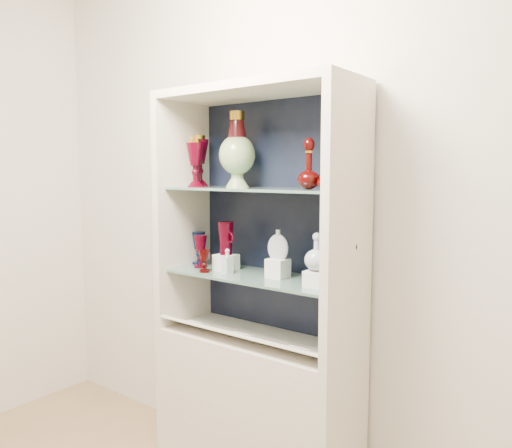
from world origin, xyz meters
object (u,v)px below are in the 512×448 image
Objects in this scene: ruby_decanter_a at (309,160)px; lidded_bowl at (326,179)px; flat_flask at (278,244)px; ruby_decanter_b at (344,168)px; ruby_goblet_small at (205,261)px; ruby_pitcher at (226,238)px; enamel_urn at (237,150)px; pedestal_lamp_right at (195,163)px; cameo_medallion at (345,247)px; ruby_goblet_tall at (201,251)px; cobalt_goblet at (199,248)px; pedestal_lamp_left at (199,161)px; clear_round_decanter at (317,253)px; clear_square_bottle at (227,261)px.

ruby_decanter_a is 2.82× the size of lidded_bowl.
flat_flask is (-0.18, 0.03, -0.38)m from ruby_decanter_a.
ruby_decanter_b is at bearing 21.84° from ruby_decanter_a.
flat_flask reaches higher than ruby_goblet_small.
ruby_goblet_small is 0.67× the size of ruby_pitcher.
ruby_decanter_a is 0.63m from ruby_pitcher.
enamel_urn is 0.57m from ruby_goblet_small.
flat_flask is at bearing 4.50° from pedestal_lamp_right.
ruby_pitcher is 1.14× the size of cameo_medallion.
cobalt_goblet is at bearing 139.05° from ruby_goblet_tall.
pedestal_lamp_left is at bearing 133.96° from ruby_goblet_tall.
pedestal_lamp_left is at bearing 172.66° from clear_round_decanter.
lidded_bowl is (-0.05, -0.07, -0.05)m from ruby_decanter_b.
enamel_urn is 0.52m from flat_flask.
ruby_goblet_tall is (0.02, 0.01, -0.46)m from pedestal_lamp_right.
clear_square_bottle is at bearing -28.31° from ruby_pitcher.
pedestal_lamp_left reaches higher than ruby_decanter_b.
ruby_pitcher is (-0.05, -0.04, -0.44)m from enamel_urn.
pedestal_lamp_left is 1.11× the size of pedestal_lamp_right.
enamel_urn is 0.46m from ruby_decanter_a.
pedestal_lamp_right is at bearing -159.05° from ruby_goblet_tall.
ruby_decanter_a is at bearing -5.38° from cobalt_goblet.
flat_flask is (0.36, 0.11, 0.11)m from ruby_goblet_small.
pedestal_lamp_left reaches higher than cameo_medallion.
clear_square_bottle is (0.06, -0.06, -0.10)m from ruby_pitcher.
flat_flask is (0.49, 0.04, -0.38)m from pedestal_lamp_right.
ruby_decanter_a is 1.70× the size of cameo_medallion.
ruby_decanter_b is at bearing -0.86° from cobalt_goblet.
cameo_medallion is (0.82, 0.06, -0.37)m from pedestal_lamp_right.
clear_round_decanter is (0.24, -0.05, -0.01)m from flat_flask.
lidded_bowl is 0.52× the size of ruby_goblet_tall.
ruby_pitcher is at bearing 9.97° from pedestal_lamp_right.
clear_round_decanter is at bearing 2.31° from clear_square_bottle.
flat_flask is 0.97× the size of cameo_medallion.
enamel_urn is 2.34× the size of clear_round_decanter.
ruby_goblet_small is 0.72m from cameo_medallion.
enamel_urn is 0.59m from cobalt_goblet.
flat_flask is (0.54, -0.05, -0.39)m from pedestal_lamp_left.
ruby_decanter_a is 0.80m from ruby_goblet_tall.
cobalt_goblet reaches higher than ruby_goblet_tall.
cobalt_goblet is 1.56× the size of ruby_goblet_small.
ruby_decanter_a reaches higher than cameo_medallion.
pedestal_lamp_right is 1.65× the size of cameo_medallion.
clear_round_decanter reaches higher than ruby_goblet_tall.
pedestal_lamp_left is 1.69× the size of clear_round_decanter.
enamel_urn is at bearing -2.13° from cobalt_goblet.
clear_round_decanter is at bearing -1.77° from ruby_goblet_tall.
ruby_decanter_a is at bearing 14.24° from ruby_pitcher.
cobalt_goblet is at bearing 159.71° from clear_square_bottle.
pedestal_lamp_left is 1.88× the size of flat_flask.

